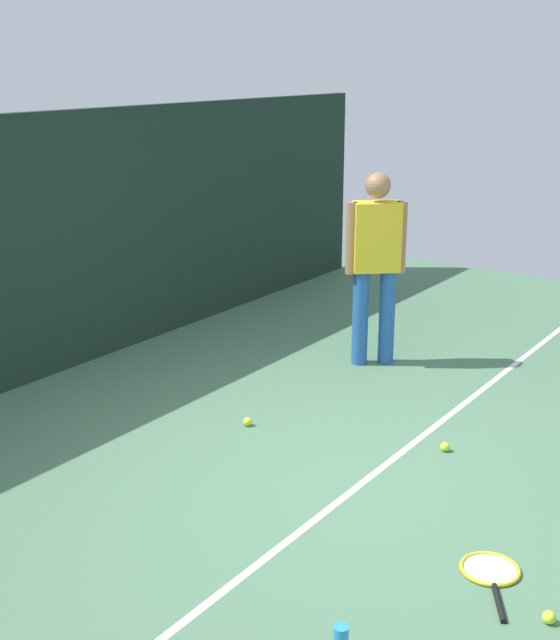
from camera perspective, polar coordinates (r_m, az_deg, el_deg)
The scene contains 8 objects.
ground_plane at distance 5.66m, azimuth 3.36°, elevation -10.42°, with size 12.00×12.00×0.00m, color #4C7556.
back_fence at distance 7.22m, azimuth -17.13°, elevation 4.31°, with size 10.00×0.10×2.21m, color #192D23.
court_line at distance 5.56m, azimuth 5.33°, elevation -10.99°, with size 9.00×0.05×0.00m, color white.
tennis_player at distance 7.41m, azimuth 6.43°, elevation 4.18°, with size 0.43×0.45×1.70m.
tennis_racket at distance 4.82m, azimuth 13.95°, elevation -16.08°, with size 0.62×0.46×0.03m.
tennis_ball_near_player at distance 6.36m, azimuth -2.20°, elevation -6.83°, with size 0.07×0.07×0.07m, color #CCE033.
tennis_ball_by_fence at distance 4.54m, azimuth 17.59°, elevation -18.48°, with size 0.07×0.07×0.07m, color #CCE033.
tennis_ball_far_left at distance 6.08m, azimuth 11.01°, elevation -8.35°, with size 0.07×0.07×0.07m, color #CCE033.
Camera 1 is at (-4.28, -2.62, 2.62)m, focal length 47.70 mm.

